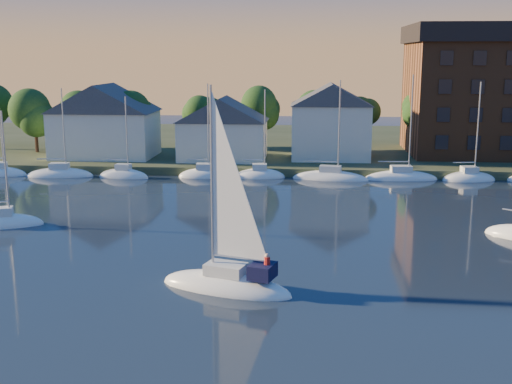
# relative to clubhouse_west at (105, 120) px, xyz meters

# --- Properties ---
(shoreline_land) EXTENTS (160.00, 50.00, 2.00)m
(shoreline_land) POSITION_rel_clubhouse_west_xyz_m (22.00, 17.00, -5.93)
(shoreline_land) COLOR #2C3820
(shoreline_land) RESTS_ON ground
(wooden_dock) EXTENTS (120.00, 3.00, 1.00)m
(wooden_dock) POSITION_rel_clubhouse_west_xyz_m (22.00, -6.00, -5.93)
(wooden_dock) COLOR brown
(wooden_dock) RESTS_ON ground
(clubhouse_west) EXTENTS (13.65, 9.45, 9.64)m
(clubhouse_west) POSITION_rel_clubhouse_west_xyz_m (0.00, 0.00, 0.00)
(clubhouse_west) COLOR silver
(clubhouse_west) RESTS_ON shoreline_land
(clubhouse_centre) EXTENTS (11.55, 8.40, 8.08)m
(clubhouse_centre) POSITION_rel_clubhouse_west_xyz_m (16.00, -1.00, -0.80)
(clubhouse_centre) COLOR silver
(clubhouse_centre) RESTS_ON shoreline_land
(clubhouse_east) EXTENTS (10.50, 8.40, 9.80)m
(clubhouse_east) POSITION_rel_clubhouse_west_xyz_m (30.00, 1.00, 0.07)
(clubhouse_east) COLOR silver
(clubhouse_east) RESTS_ON shoreline_land
(tree_line) EXTENTS (93.40, 5.40, 8.90)m
(tree_line) POSITION_rel_clubhouse_west_xyz_m (24.00, 5.00, 1.24)
(tree_line) COLOR #342218
(tree_line) RESTS_ON shoreline_land
(moored_fleet) EXTENTS (95.50, 2.40, 12.05)m
(moored_fleet) POSITION_rel_clubhouse_west_xyz_m (26.00, -9.00, -5.83)
(moored_fleet) COLOR white
(moored_fleet) RESTS_ON ground
(hero_sailboat) EXTENTS (9.18, 5.32, 13.70)m
(hero_sailboat) POSITION_rel_clubhouse_west_xyz_m (22.20, -46.00, -5.35)
(hero_sailboat) COLOR white
(hero_sailboat) RESTS_ON ground
(drifting_sailboat_left) EXTENTS (7.27, 4.42, 10.93)m
(drifting_sailboat_left) POSITION_rel_clubhouse_west_xyz_m (1.08, -32.59, -5.84)
(drifting_sailboat_left) COLOR white
(drifting_sailboat_left) RESTS_ON ground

